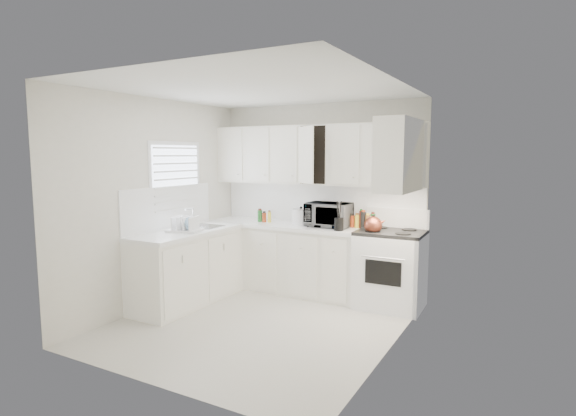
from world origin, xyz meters
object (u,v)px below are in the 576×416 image
Objects in this scene: tea_kettle at (373,224)px; rice_cooker at (301,215)px; microwave at (329,212)px; dish_rack at (185,223)px; stove at (390,259)px; utensil_crock at (339,215)px.

tea_kettle is 1.09× the size of rice_cooker.
microwave is at bearing -3.08° from rice_cooker.
stove is at bearing 13.31° from dish_rack.
utensil_crock is (-0.62, -0.19, 0.52)m from stove.
utensil_crock is at bearing 171.69° from tea_kettle.
rice_cooker reaches higher than tea_kettle.
dish_rack is at bearing -149.39° from utensil_crock.
rice_cooker is (-0.41, -0.01, -0.07)m from microwave.
utensil_crock is at bearing -23.36° from rice_cooker.
microwave is (-0.68, 0.21, 0.08)m from tea_kettle.
utensil_crock reaches higher than rice_cooker.
stove is at bearing -4.97° from microwave.
utensil_crock reaches higher than dish_rack.
stove is at bearing -6.02° from rice_cooker.
tea_kettle is at bearing 11.83° from dish_rack.
tea_kettle is at bearing -18.71° from microwave.
tea_kettle reaches higher than dish_rack.
utensil_crock reaches higher than stove.
microwave is 0.34m from utensil_crock.
microwave reaches higher than rice_cooker.
stove is 4.55× the size of tea_kettle.
dish_rack is at bearing -141.16° from microwave.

